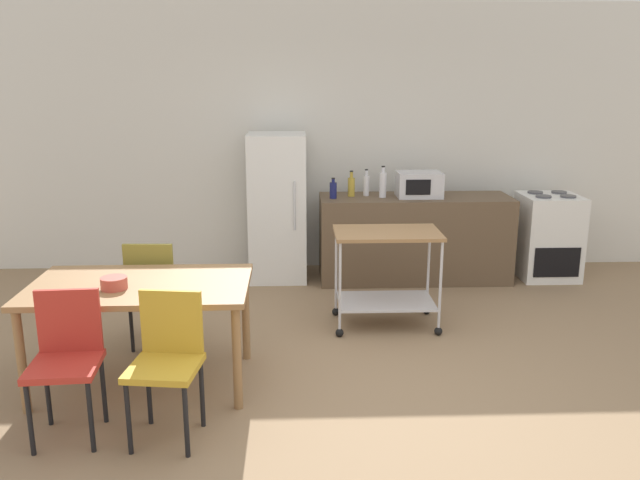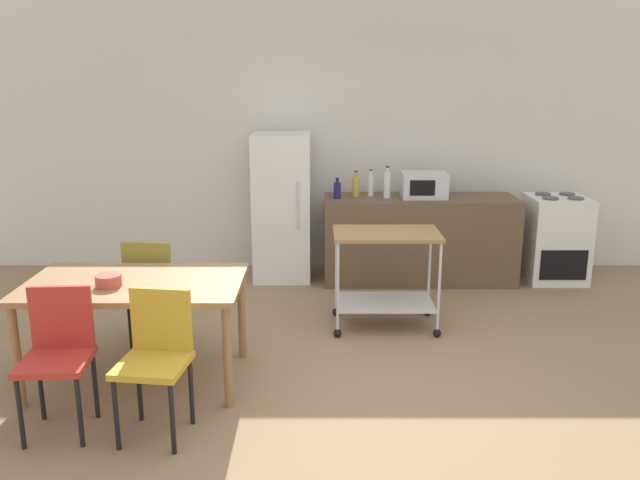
{
  "view_description": "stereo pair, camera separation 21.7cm",
  "coord_description": "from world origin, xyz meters",
  "views": [
    {
      "loc": [
        -0.36,
        -4.07,
        2.15
      ],
      "look_at": [
        -0.16,
        1.2,
        0.8
      ],
      "focal_mm": 36.6,
      "sensor_mm": 36.0,
      "label": 1
    },
    {
      "loc": [
        -0.15,
        -4.08,
        2.15
      ],
      "look_at": [
        -0.16,
        1.2,
        0.8
      ],
      "focal_mm": 36.6,
      "sensor_mm": 36.0,
      "label": 2
    }
  ],
  "objects": [
    {
      "name": "ground_plane",
      "position": [
        0.0,
        0.0,
        0.0
      ],
      "size": [
        12.0,
        12.0,
        0.0
      ],
      "primitive_type": "plane",
      "color": "#8C7051"
    },
    {
      "name": "kitchen_cart",
      "position": [
        0.42,
        1.28,
        0.57
      ],
      "size": [
        0.91,
        0.57,
        0.85
      ],
      "color": "olive",
      "rests_on": "ground_plane"
    },
    {
      "name": "stove_oven",
      "position": [
        2.35,
        2.62,
        0.45
      ],
      "size": [
        0.6,
        0.61,
        0.92
      ],
      "color": "white",
      "rests_on": "ground_plane"
    },
    {
      "name": "bottle_soy_sauce",
      "position": [
        0.03,
        2.53,
        0.99
      ],
      "size": [
        0.07,
        0.07,
        0.21
      ],
      "color": "navy",
      "rests_on": "kitchen_counter"
    },
    {
      "name": "bottle_vinegar",
      "position": [
        0.39,
        2.68,
        1.02
      ],
      "size": [
        0.06,
        0.06,
        0.28
      ],
      "color": "silver",
      "rests_on": "kitchen_counter"
    },
    {
      "name": "kitchen_counter",
      "position": [
        0.9,
        2.6,
        0.45
      ],
      "size": [
        2.0,
        0.64,
        0.9
      ],
      "primitive_type": "cube",
      "color": "brown",
      "rests_on": "ground_plane"
    },
    {
      "name": "fruit_bowl",
      "position": [
        -1.58,
        0.13,
        0.79
      ],
      "size": [
        0.18,
        0.18,
        0.08
      ],
      "primitive_type": "cylinder",
      "color": "#B24C3F",
      "rests_on": "dining_table"
    },
    {
      "name": "back_wall",
      "position": [
        0.0,
        3.2,
        1.45
      ],
      "size": [
        8.4,
        0.12,
        2.9
      ],
      "primitive_type": "cube",
      "color": "silver",
      "rests_on": "ground_plane"
    },
    {
      "name": "chair_mustard",
      "position": [
        -1.14,
        -0.45,
        0.52
      ],
      "size": [
        0.45,
        0.45,
        0.89
      ],
      "rotation": [
        0.0,
        0.0,
        -0.13
      ],
      "color": "gold",
      "rests_on": "ground_plane"
    },
    {
      "name": "refrigerator",
      "position": [
        -0.55,
        2.7,
        0.78
      ],
      "size": [
        0.6,
        0.63,
        1.55
      ],
      "color": "white",
      "rests_on": "ground_plane"
    },
    {
      "name": "microwave",
      "position": [
        0.93,
        2.59,
        1.03
      ],
      "size": [
        0.46,
        0.35,
        0.26
      ],
      "color": "silver",
      "rests_on": "kitchen_counter"
    },
    {
      "name": "dining_table",
      "position": [
        -1.44,
        0.24,
        0.67
      ],
      "size": [
        1.5,
        0.9,
        0.75
      ],
      "color": "olive",
      "rests_on": "ground_plane"
    },
    {
      "name": "bottle_olive_oil",
      "position": [
        0.55,
        2.57,
        1.04
      ],
      "size": [
        0.07,
        0.07,
        0.33
      ],
      "color": "silver",
      "rests_on": "kitchen_counter"
    },
    {
      "name": "bottle_wine",
      "position": [
        0.23,
        2.65,
        1.01
      ],
      "size": [
        0.07,
        0.07,
        0.27
      ],
      "color": "gold",
      "rests_on": "kitchen_counter"
    },
    {
      "name": "chair_red",
      "position": [
        -1.74,
        -0.4,
        0.52
      ],
      "size": [
        0.42,
        0.42,
        0.89
      ],
      "rotation": [
        0.0,
        0.0,
        0.06
      ],
      "color": "#B72D23",
      "rests_on": "ground_plane"
    },
    {
      "name": "chair_olive",
      "position": [
        -1.49,
        0.89,
        0.52
      ],
      "size": [
        0.41,
        0.41,
        0.89
      ],
      "rotation": [
        0.0,
        0.0,
        3.11
      ],
      "color": "olive",
      "rests_on": "ground_plane"
    }
  ]
}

